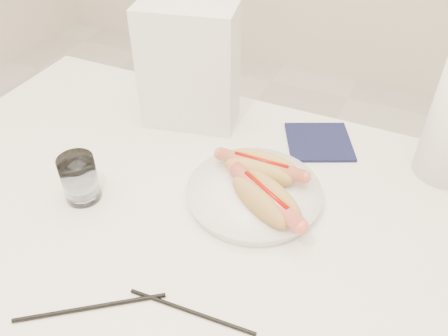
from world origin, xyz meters
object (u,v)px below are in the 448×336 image
at_px(hotdog_left, 261,168).
at_px(water_glass, 80,179).
at_px(table, 195,239).
at_px(napkin_box, 189,67).
at_px(plate, 254,195).
at_px(hotdog_right, 265,198).

xyz_separation_m(hotdog_left, water_glass, (-0.28, -0.16, 0.00)).
bearing_deg(table, napkin_box, 117.79).
distance_m(table, hotdog_left, 0.18).
distance_m(plate, hotdog_right, 0.06).
xyz_separation_m(plate, hotdog_right, (0.03, -0.03, 0.03)).
xyz_separation_m(table, hotdog_right, (0.11, 0.05, 0.10)).
bearing_deg(hotdog_right, hotdog_left, 146.44).
relative_size(table, napkin_box, 4.62).
height_order(hotdog_left, water_glass, water_glass).
relative_size(water_glass, napkin_box, 0.34).
bearing_deg(plate, hotdog_left, 94.94).
bearing_deg(plate, table, -133.23).
relative_size(hotdog_left, hotdog_right, 1.00).
bearing_deg(napkin_box, plate, -51.61).
xyz_separation_m(plate, hotdog_left, (-0.00, 0.04, 0.03)).
bearing_deg(hotdog_left, hotdog_right, -64.19).
bearing_deg(water_glass, plate, 23.48).
distance_m(water_glass, napkin_box, 0.32).
relative_size(hotdog_left, water_glass, 1.85).
height_order(water_glass, napkin_box, napkin_box).
bearing_deg(water_glass, hotdog_right, 15.87).
bearing_deg(plate, hotdog_right, -45.49).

